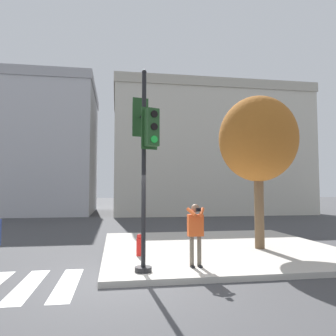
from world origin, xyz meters
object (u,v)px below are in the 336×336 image
(traffic_signal_pole, at_px, (145,146))
(fire_hydrant, at_px, (139,245))
(person_photographer, at_px, (196,229))
(street_tree, at_px, (258,140))

(traffic_signal_pole, relative_size, fire_hydrant, 7.66)
(traffic_signal_pole, relative_size, person_photographer, 3.11)
(traffic_signal_pole, distance_m, fire_hydrant, 3.37)
(street_tree, distance_m, fire_hydrant, 5.40)
(traffic_signal_pole, xyz_separation_m, fire_hydrant, (0.02, 1.94, -2.76))
(traffic_signal_pole, xyz_separation_m, person_photographer, (1.37, 0.29, -2.11))
(fire_hydrant, bearing_deg, person_photographer, -50.82)
(person_photographer, bearing_deg, fire_hydrant, 129.18)
(traffic_signal_pole, height_order, street_tree, street_tree)
(traffic_signal_pole, relative_size, street_tree, 0.96)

